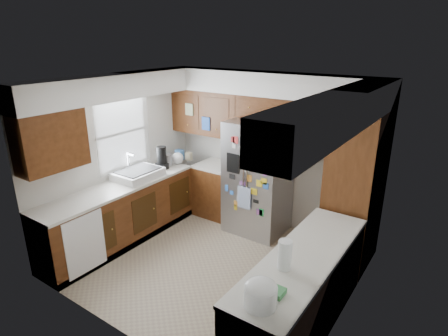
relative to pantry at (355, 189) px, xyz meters
The scene contains 12 objects.
floor 2.17m from the pantry, 142.52° to the right, with size 3.60×3.60×0.00m, color tan.
room_shell 1.94m from the pantry, 153.92° to the right, with size 3.64×3.24×2.52m.
left_counter_run 3.14m from the pantry, 158.56° to the right, with size 1.36×3.20×0.92m.
right_counter_run 1.75m from the pantry, 90.00° to the right, with size 0.63×2.25×0.92m.
pantry is the anchor object (origin of this frame).
fridge 1.51m from the pantry, behind, with size 0.90×0.79×1.80m.
bridge_cabinet 1.77m from the pantry, 169.43° to the left, with size 0.96×0.34×0.35m, color #3D1E0B.
fridge_top_items 1.98m from the pantry, 169.26° to the left, with size 0.43×0.28×0.26m.
sink_assembly 3.18m from the pantry, 160.64° to the right, with size 0.52×0.70×0.37m.
left_counter_clutter 3.00m from the pantry, behind, with size 0.29×0.91×0.38m.
rice_cooker 2.53m from the pantry, 90.01° to the right, with size 0.28×0.27×0.24m.
paper_towel 1.95m from the pantry, 92.08° to the right, with size 0.13×0.13×0.29m, color white.
Camera 1 is at (2.68, -3.60, 2.99)m, focal length 30.00 mm.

